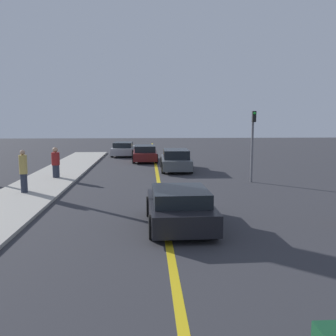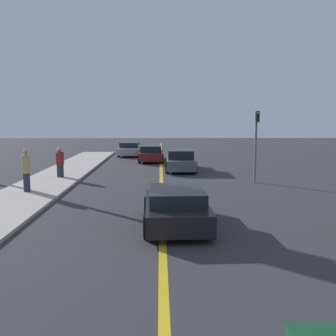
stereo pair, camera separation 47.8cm
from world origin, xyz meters
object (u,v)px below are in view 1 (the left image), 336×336
(car_ahead_center, at_px, (180,207))
(car_far_distant, at_px, (176,160))
(car_parked_left_lot, at_px, (145,153))
(pedestrian_mid_group, at_px, (56,163))
(pedestrian_near_curb, at_px, (23,171))
(car_oncoming_far, at_px, (123,149))
(traffic_light, at_px, (253,138))

(car_ahead_center, distance_m, car_far_distant, 12.10)
(car_parked_left_lot, height_order, pedestrian_mid_group, pedestrian_mid_group)
(pedestrian_mid_group, bearing_deg, pedestrian_near_curb, -95.71)
(car_far_distant, relative_size, car_parked_left_lot, 1.01)
(pedestrian_near_curb, relative_size, pedestrian_mid_group, 1.13)
(car_ahead_center, xyz_separation_m, pedestrian_near_curb, (-6.29, 4.94, 0.45))
(car_oncoming_far, distance_m, traffic_light, 15.59)
(car_oncoming_far, distance_m, pedestrian_near_curb, 16.54)
(pedestrian_mid_group, xyz_separation_m, traffic_light, (10.25, -1.36, 1.34))
(car_oncoming_far, bearing_deg, pedestrian_near_curb, -99.09)
(car_far_distant, relative_size, pedestrian_near_curb, 2.36)
(pedestrian_near_curb, distance_m, pedestrian_mid_group, 4.01)
(pedestrian_mid_group, bearing_deg, car_far_distant, 25.24)
(car_ahead_center, relative_size, car_parked_left_lot, 0.91)
(traffic_light, bearing_deg, pedestrian_mid_group, 172.44)
(car_oncoming_far, relative_size, traffic_light, 1.13)
(car_ahead_center, relative_size, traffic_light, 1.07)
(car_parked_left_lot, height_order, traffic_light, traffic_light)
(car_far_distant, height_order, pedestrian_mid_group, pedestrian_mid_group)
(car_parked_left_lot, relative_size, pedestrian_mid_group, 2.64)
(car_far_distant, height_order, traffic_light, traffic_light)
(pedestrian_mid_group, height_order, traffic_light, traffic_light)
(car_parked_left_lot, height_order, pedestrian_near_curb, pedestrian_near_curb)
(car_far_distant, xyz_separation_m, pedestrian_near_curb, (-7.07, -7.13, 0.40))
(car_ahead_center, bearing_deg, pedestrian_near_curb, 140.08)
(car_parked_left_lot, xyz_separation_m, pedestrian_mid_group, (-4.70, -8.08, 0.32))
(car_far_distant, bearing_deg, car_parked_left_lot, 112.50)
(car_oncoming_far, bearing_deg, pedestrian_mid_group, -100.84)
(pedestrian_mid_group, bearing_deg, traffic_light, -7.56)
(car_oncoming_far, xyz_separation_m, pedestrian_near_curb, (-3.21, -16.22, 0.47))
(pedestrian_near_curb, bearing_deg, car_ahead_center, -38.18)
(traffic_light, bearing_deg, car_far_distant, 128.47)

